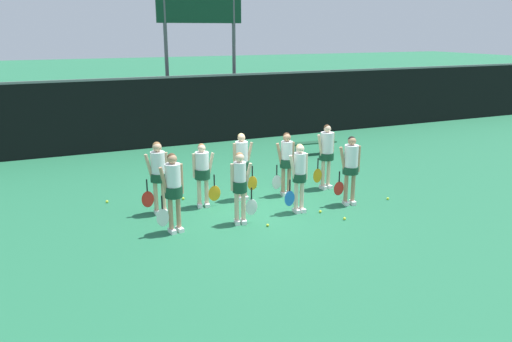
# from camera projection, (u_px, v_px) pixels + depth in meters

# --- Properties ---
(ground_plane) EXTENTS (140.00, 140.00, 0.00)m
(ground_plane) POSITION_uv_depth(u_px,v_px,m) (258.00, 208.00, 12.33)
(ground_plane) COLOR #216642
(fence_windscreen) EXTENTS (60.00, 0.08, 2.62)m
(fence_windscreen) POSITION_uv_depth(u_px,v_px,m) (176.00, 111.00, 18.60)
(fence_windscreen) COLOR black
(fence_windscreen) RESTS_ON ground_plane
(scoreboard) EXTENTS (3.38, 0.15, 5.83)m
(scoreboard) POSITION_uv_depth(u_px,v_px,m) (200.00, 22.00, 19.22)
(scoreboard) COLOR #515156
(scoreboard) RESTS_ON ground_plane
(bench_courtside) EXTENTS (1.72, 0.49, 0.45)m
(bench_courtside) POSITION_uv_depth(u_px,v_px,m) (313.00, 144.00, 17.47)
(bench_courtside) COLOR #19472D
(bench_courtside) RESTS_ON ground_plane
(player_0) EXTENTS (0.64, 0.38, 1.76)m
(player_0) POSITION_uv_depth(u_px,v_px,m) (173.00, 186.00, 10.59)
(player_0) COLOR tan
(player_0) RESTS_ON ground_plane
(player_1) EXTENTS (0.60, 0.34, 1.66)m
(player_1) POSITION_uv_depth(u_px,v_px,m) (240.00, 183.00, 11.10)
(player_1) COLOR beige
(player_1) RESTS_ON ground_plane
(player_2) EXTENTS (0.61, 0.33, 1.68)m
(player_2) POSITION_uv_depth(u_px,v_px,m) (299.00, 173.00, 11.80)
(player_2) COLOR beige
(player_2) RESTS_ON ground_plane
(player_3) EXTENTS (0.67, 0.39, 1.74)m
(player_3) POSITION_uv_depth(u_px,v_px,m) (350.00, 164.00, 12.31)
(player_3) COLOR tan
(player_3) RESTS_ON ground_plane
(player_4) EXTENTS (0.67, 0.39, 1.75)m
(player_4) POSITION_uv_depth(u_px,v_px,m) (158.00, 171.00, 11.70)
(player_4) COLOR tan
(player_4) RESTS_ON ground_plane
(player_5) EXTENTS (0.67, 0.38, 1.60)m
(player_5) POSITION_uv_depth(u_px,v_px,m) (203.00, 170.00, 12.18)
(player_5) COLOR beige
(player_5) RESTS_ON ground_plane
(player_6) EXTENTS (0.64, 0.37, 1.74)m
(player_6) POSITION_uv_depth(u_px,v_px,m) (242.00, 161.00, 12.69)
(player_6) COLOR tan
(player_6) RESTS_ON ground_plane
(player_7) EXTENTS (0.62, 0.35, 1.68)m
(player_7) POSITION_uv_depth(u_px,v_px,m) (286.00, 159.00, 13.04)
(player_7) COLOR tan
(player_7) RESTS_ON ground_plane
(player_8) EXTENTS (0.67, 0.41, 1.79)m
(player_8) POSITION_uv_depth(u_px,v_px,m) (326.00, 151.00, 13.57)
(player_8) COLOR beige
(player_8) RESTS_ON ground_plane
(tennis_ball_0) EXTENTS (0.07, 0.07, 0.07)m
(tennis_ball_0) POSITION_uv_depth(u_px,v_px,m) (183.00, 199.00, 12.90)
(tennis_ball_0) COLOR #CCE033
(tennis_ball_0) RESTS_ON ground_plane
(tennis_ball_1) EXTENTS (0.07, 0.07, 0.07)m
(tennis_ball_1) POSITION_uv_depth(u_px,v_px,m) (256.00, 186.00, 13.90)
(tennis_ball_1) COLOR #CCE033
(tennis_ball_1) RESTS_ON ground_plane
(tennis_ball_2) EXTENTS (0.07, 0.07, 0.07)m
(tennis_ball_2) POSITION_uv_depth(u_px,v_px,m) (388.00, 199.00, 12.90)
(tennis_ball_2) COLOR #CCE033
(tennis_ball_2) RESTS_ON ground_plane
(tennis_ball_3) EXTENTS (0.06, 0.06, 0.06)m
(tennis_ball_3) POSITION_uv_depth(u_px,v_px,m) (268.00, 225.00, 11.15)
(tennis_ball_3) COLOR #CCE033
(tennis_ball_3) RESTS_ON ground_plane
(tennis_ball_4) EXTENTS (0.07, 0.07, 0.07)m
(tennis_ball_4) POSITION_uv_depth(u_px,v_px,m) (344.00, 219.00, 11.54)
(tennis_ball_4) COLOR #CCE033
(tennis_ball_4) RESTS_ON ground_plane
(tennis_ball_5) EXTENTS (0.07, 0.07, 0.07)m
(tennis_ball_5) POSITION_uv_depth(u_px,v_px,m) (320.00, 211.00, 11.99)
(tennis_ball_5) COLOR #CCE033
(tennis_ball_5) RESTS_ON ground_plane
(tennis_ball_6) EXTENTS (0.07, 0.07, 0.07)m
(tennis_ball_6) POSITION_uv_depth(u_px,v_px,m) (295.00, 203.00, 12.57)
(tennis_ball_6) COLOR #CCE033
(tennis_ball_6) RESTS_ON ground_plane
(tennis_ball_7) EXTENTS (0.07, 0.07, 0.07)m
(tennis_ball_7) POSITION_uv_depth(u_px,v_px,m) (107.00, 202.00, 12.67)
(tennis_ball_7) COLOR #CCE033
(tennis_ball_7) RESTS_ON ground_plane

